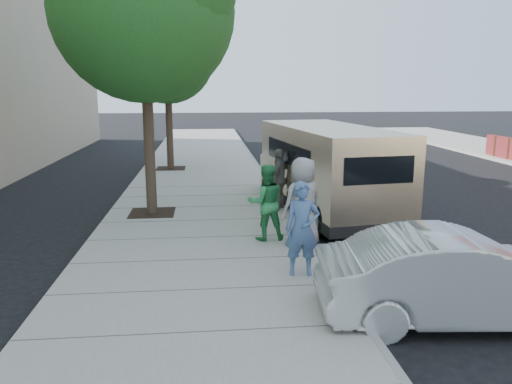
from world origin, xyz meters
TOP-DOWN VIEW (x-y plane):
  - ground at (0.00, 0.00)m, footprint 120.00×120.00m
  - sidewalk at (-1.00, 0.00)m, footprint 5.00×60.00m
  - curb_face at (1.44, 0.00)m, footprint 0.12×60.00m
  - tree_near at (-2.25, 2.40)m, footprint 4.62×4.60m
  - tree_far at (-2.25, 10.00)m, footprint 3.92×3.80m
  - parking_meter at (1.25, -0.76)m, footprint 0.28×0.18m
  - van at (2.51, 2.53)m, footprint 3.02×6.80m
  - sedan at (2.94, -4.26)m, footprint 4.35×1.84m
  - person_officer at (0.88, -2.47)m, footprint 0.66×0.46m
  - person_green_shirt at (0.49, -0.29)m, footprint 0.88×0.72m
  - person_gray_shirt at (1.20, -0.85)m, footprint 1.10×0.93m
  - person_striped_polo at (1.20, 2.55)m, footprint 0.85×1.06m

SIDE VIEW (x-z plane):
  - ground at x=0.00m, z-range 0.00..0.00m
  - sidewalk at x=-1.00m, z-range 0.00..0.15m
  - curb_face at x=1.44m, z-range -0.01..0.15m
  - sedan at x=2.94m, z-range 0.00..1.40m
  - person_striped_polo at x=1.20m, z-range 0.15..1.84m
  - person_green_shirt at x=0.49m, z-range 0.15..1.85m
  - person_officer at x=0.88m, z-range 0.15..1.86m
  - parking_meter at x=1.25m, z-range 0.44..1.73m
  - person_gray_shirt at x=1.20m, z-range 0.15..2.07m
  - van at x=2.51m, z-range 0.07..2.51m
  - tree_far at x=-2.25m, z-range 1.64..8.13m
  - tree_near at x=-2.25m, z-range 1.78..9.31m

